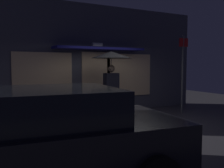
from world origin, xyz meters
TOP-DOWN VIEW (x-y plane):
  - ground_plane at (0.00, 0.00)m, footprint 18.00×18.00m
  - building_facade at (-0.01, 2.34)m, footprint 8.71×1.00m
  - person_with_umbrella at (-0.05, 0.93)m, footprint 1.28×1.28m
  - parked_car at (-3.23, -2.65)m, footprint 4.50×2.41m
  - street_sign_post at (2.77, 0.76)m, footprint 0.40×0.07m
  - sidewalk_bollard at (0.94, 1.40)m, footprint 0.28×0.28m

SIDE VIEW (x-z plane):
  - ground_plane at x=0.00m, z-range 0.00..0.00m
  - sidewalk_bollard at x=0.94m, z-range 0.00..0.53m
  - parked_car at x=-3.23m, z-range 0.03..1.45m
  - street_sign_post at x=2.77m, z-range 0.17..2.96m
  - person_with_umbrella at x=-0.05m, z-range 0.69..2.85m
  - building_facade at x=-0.01m, z-range -0.01..3.86m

